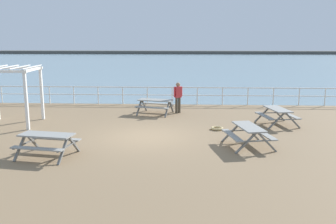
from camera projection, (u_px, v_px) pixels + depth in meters
ground_plane at (146, 139)px, 14.85m from camera, size 30.00×24.00×0.20m
sea_band at (178, 62)px, 66.52m from camera, size 142.00×90.00×0.01m
distant_shoreline at (181, 54)px, 108.66m from camera, size 142.00×6.00×1.80m
seaward_railing at (160, 92)px, 22.28m from camera, size 23.07×0.07×1.08m
picnic_table_near_left at (248, 131)px, 13.36m from camera, size 1.84×2.07×0.80m
picnic_table_near_right at (47, 140)px, 12.21m from camera, size 2.01×1.78×0.80m
picnic_table_mid_centre at (155, 103)px, 19.36m from camera, size 2.11×1.89×0.80m
picnic_table_far_left at (277, 113)px, 16.81m from camera, size 1.82×2.05×0.80m
visitor at (178, 96)px, 19.55m from camera, size 0.46×0.37×1.66m
lattice_pergola at (9, 82)px, 16.67m from camera, size 2.63×2.75×2.70m
rope_coil at (217, 128)px, 16.01m from camera, size 0.55×0.55×0.11m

